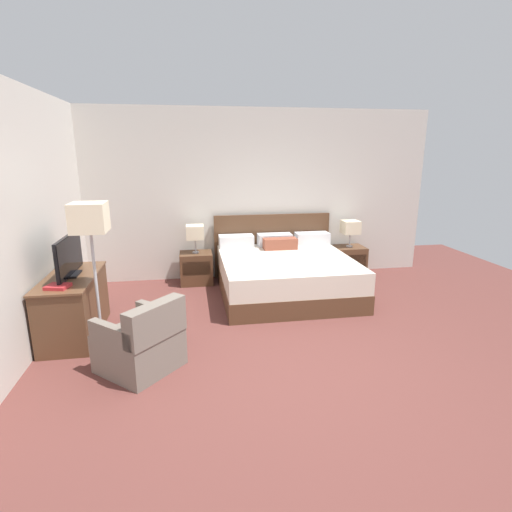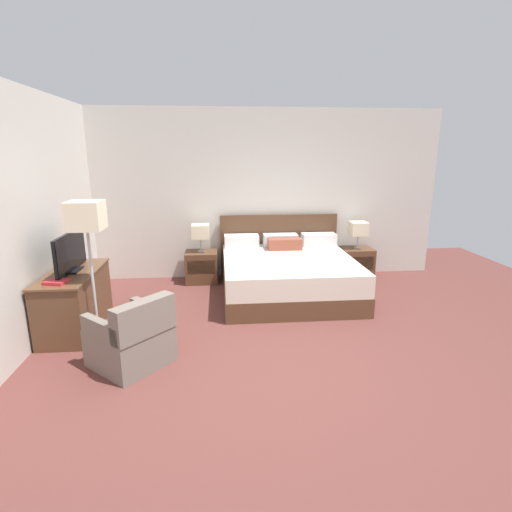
{
  "view_description": "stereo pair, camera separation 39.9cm",
  "coord_description": "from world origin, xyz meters",
  "px_view_note": "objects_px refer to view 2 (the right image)",
  "views": [
    {
      "loc": [
        -0.95,
        -3.48,
        2.16
      ],
      "look_at": [
        -0.06,
        1.84,
        0.75
      ],
      "focal_mm": 28.0,
      "sensor_mm": 36.0,
      "label": 1
    },
    {
      "loc": [
        -0.56,
        -3.53,
        2.16
      ],
      "look_at": [
        -0.06,
        1.84,
        0.75
      ],
      "focal_mm": 28.0,
      "sensor_mm": 36.0,
      "label": 2
    }
  ],
  "objects_px": {
    "nightstand_left": "(202,267)",
    "armchair_by_window": "(132,339)",
    "table_lamp_left": "(200,232)",
    "dresser": "(75,300)",
    "nightstand_right": "(356,263)",
    "floor_lamp": "(87,224)",
    "tv": "(71,253)",
    "book_red_cover": "(56,282)",
    "bed": "(287,274)",
    "table_lamp_right": "(358,229)"
  },
  "relations": [
    {
      "from": "nightstand_left",
      "to": "armchair_by_window",
      "type": "bearing_deg",
      "value": -102.62
    },
    {
      "from": "table_lamp_left",
      "to": "dresser",
      "type": "bearing_deg",
      "value": -130.25
    },
    {
      "from": "nightstand_right",
      "to": "armchair_by_window",
      "type": "distance_m",
      "value": 4.29
    },
    {
      "from": "floor_lamp",
      "to": "table_lamp_left",
      "type": "bearing_deg",
      "value": 63.18
    },
    {
      "from": "tv",
      "to": "book_red_cover",
      "type": "bearing_deg",
      "value": -91.97
    },
    {
      "from": "bed",
      "to": "tv",
      "type": "height_order",
      "value": "tv"
    },
    {
      "from": "table_lamp_left",
      "to": "table_lamp_right",
      "type": "distance_m",
      "value": 2.71
    },
    {
      "from": "table_lamp_left",
      "to": "tv",
      "type": "xyz_separation_m",
      "value": [
        -1.49,
        -1.72,
        0.1
      ]
    },
    {
      "from": "nightstand_right",
      "to": "dresser",
      "type": "height_order",
      "value": "dresser"
    },
    {
      "from": "tv",
      "to": "armchair_by_window",
      "type": "height_order",
      "value": "tv"
    },
    {
      "from": "nightstand_left",
      "to": "dresser",
      "type": "relative_size",
      "value": 0.42
    },
    {
      "from": "bed",
      "to": "floor_lamp",
      "type": "bearing_deg",
      "value": -149.28
    },
    {
      "from": "nightstand_left",
      "to": "book_red_cover",
      "type": "distance_m",
      "value": 2.7
    },
    {
      "from": "bed",
      "to": "nightstand_right",
      "type": "xyz_separation_m",
      "value": [
        1.35,
        0.73,
        -0.06
      ]
    },
    {
      "from": "bed",
      "to": "nightstand_right",
      "type": "height_order",
      "value": "bed"
    },
    {
      "from": "nightstand_right",
      "to": "nightstand_left",
      "type": "bearing_deg",
      "value": 180.0
    },
    {
      "from": "armchair_by_window",
      "to": "nightstand_left",
      "type": "bearing_deg",
      "value": 77.38
    },
    {
      "from": "nightstand_right",
      "to": "dresser",
      "type": "xyz_separation_m",
      "value": [
        -4.2,
        -1.76,
        0.12
      ]
    },
    {
      "from": "book_red_cover",
      "to": "armchair_by_window",
      "type": "distance_m",
      "value": 1.15
    },
    {
      "from": "dresser",
      "to": "armchair_by_window",
      "type": "height_order",
      "value": "armchair_by_window"
    },
    {
      "from": "nightstand_right",
      "to": "tv",
      "type": "bearing_deg",
      "value": -157.76
    },
    {
      "from": "nightstand_right",
      "to": "table_lamp_left",
      "type": "height_order",
      "value": "table_lamp_left"
    },
    {
      "from": "table_lamp_right",
      "to": "dresser",
      "type": "distance_m",
      "value": 4.58
    },
    {
      "from": "bed",
      "to": "armchair_by_window",
      "type": "relative_size",
      "value": 2.14
    },
    {
      "from": "bed",
      "to": "nightstand_right",
      "type": "bearing_deg",
      "value": 28.28
    },
    {
      "from": "nightstand_right",
      "to": "floor_lamp",
      "type": "distance_m",
      "value": 4.55
    },
    {
      "from": "bed",
      "to": "table_lamp_right",
      "type": "distance_m",
      "value": 1.63
    },
    {
      "from": "table_lamp_right",
      "to": "floor_lamp",
      "type": "xyz_separation_m",
      "value": [
        -3.81,
        -2.19,
        0.53
      ]
    },
    {
      "from": "nightstand_left",
      "to": "floor_lamp",
      "type": "xyz_separation_m",
      "value": [
        -1.11,
        -2.19,
        1.14
      ]
    },
    {
      "from": "nightstand_right",
      "to": "dresser",
      "type": "bearing_deg",
      "value": -157.27
    },
    {
      "from": "floor_lamp",
      "to": "nightstand_right",
      "type": "bearing_deg",
      "value": 29.87
    },
    {
      "from": "nightstand_right",
      "to": "floor_lamp",
      "type": "xyz_separation_m",
      "value": [
        -3.81,
        -2.19,
        1.14
      ]
    },
    {
      "from": "table_lamp_right",
      "to": "dresser",
      "type": "relative_size",
      "value": 0.36
    },
    {
      "from": "table_lamp_right",
      "to": "book_red_cover",
      "type": "distance_m",
      "value": 4.74
    },
    {
      "from": "armchair_by_window",
      "to": "tv",
      "type": "bearing_deg",
      "value": 131.3
    },
    {
      "from": "bed",
      "to": "tv",
      "type": "bearing_deg",
      "value": -160.84
    },
    {
      "from": "dresser",
      "to": "book_red_cover",
      "type": "distance_m",
      "value": 0.57
    },
    {
      "from": "book_red_cover",
      "to": "tv",
      "type": "bearing_deg",
      "value": 88.03
    },
    {
      "from": "table_lamp_left",
      "to": "book_red_cover",
      "type": "bearing_deg",
      "value": -124.54
    },
    {
      "from": "table_lamp_right",
      "to": "floor_lamp",
      "type": "bearing_deg",
      "value": -150.11
    },
    {
      "from": "nightstand_right",
      "to": "book_red_cover",
      "type": "xyz_separation_m",
      "value": [
        -4.21,
        -2.18,
        0.5
      ]
    },
    {
      "from": "tv",
      "to": "armchair_by_window",
      "type": "bearing_deg",
      "value": -48.7
    },
    {
      "from": "dresser",
      "to": "floor_lamp",
      "type": "distance_m",
      "value": 1.17
    },
    {
      "from": "dresser",
      "to": "book_red_cover",
      "type": "relative_size",
      "value": 5.66
    },
    {
      "from": "nightstand_right",
      "to": "tv",
      "type": "height_order",
      "value": "tv"
    },
    {
      "from": "table_lamp_left",
      "to": "tv",
      "type": "height_order",
      "value": "tv"
    },
    {
      "from": "table_lamp_right",
      "to": "nightstand_left",
      "type": "bearing_deg",
      "value": -179.97
    },
    {
      "from": "bed",
      "to": "tv",
      "type": "relative_size",
      "value": 2.16
    },
    {
      "from": "table_lamp_right",
      "to": "tv",
      "type": "bearing_deg",
      "value": -157.74
    },
    {
      "from": "tv",
      "to": "nightstand_left",
      "type": "bearing_deg",
      "value": 49.06
    }
  ]
}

